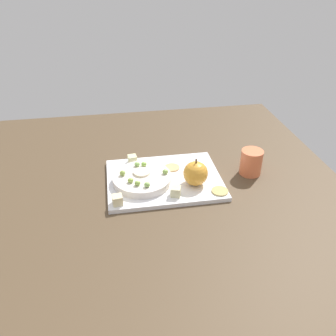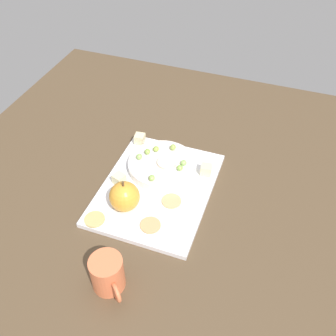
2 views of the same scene
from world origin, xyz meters
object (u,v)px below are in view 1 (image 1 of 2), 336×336
object	(u,v)px
apple_whole	(196,173)
grape_5	(147,185)
cheese_cube_1	(117,200)
cracker_1	(172,168)
grape_0	(123,173)
apple_slice_0	(142,172)
cracker_0	(200,169)
cup	(251,162)
cheese_cube_0	(132,159)
serving_dish	(142,179)
grape_3	(144,164)
grape_1	(137,183)
cracker_2	(220,191)
grape_4	(131,180)
grape_2	(165,171)
grape_6	(137,164)
cheese_cube_2	(176,191)
platter	(164,180)

from	to	relation	value
apple_whole	grape_5	size ratio (longest dim) A/B	4.34
cheese_cube_1	cracker_1	size ratio (longest dim) A/B	0.57
cracker_1	grape_0	distance (cm)	16.22
apple_slice_0	cracker_0	bearing A→B (deg)	8.33
apple_slice_0	cup	distance (cm)	33.17
cheese_cube_0	cheese_cube_1	size ratio (longest dim) A/B	1.00
serving_dish	cracker_0	distance (cm)	18.46
cup	cracker_0	bearing A→B (deg)	170.18
grape_3	serving_dish	bearing A→B (deg)	-102.37
grape_1	cup	world-z (taller)	cup
cracker_2	apple_whole	bearing A→B (deg)	139.99
grape_4	grape_5	xyz separation A→B (cm)	(4.26, -2.90, 0.07)
serving_dish	grape_3	xyz separation A→B (cm)	(1.13, 5.15, 1.75)
grape_0	grape_1	world-z (taller)	grape_0
cracker_2	grape_2	bearing A→B (deg)	148.08
cracker_2	grape_6	distance (cm)	25.71
cheese_cube_2	serving_dish	bearing A→B (deg)	136.30
cheese_cube_2	grape_1	xyz separation A→B (cm)	(-9.99, 3.40, 1.54)
cheese_cube_2	grape_6	size ratio (longest dim) A/B	1.62
grape_0	cheese_cube_0	bearing A→B (deg)	70.53
cheese_cube_1	cracker_2	world-z (taller)	cheese_cube_1
grape_6	apple_slice_0	size ratio (longest dim) A/B	0.33
grape_0	grape_1	distance (cm)	6.75
cracker_2	grape_4	xyz separation A→B (cm)	(-24.12, 5.49, 2.62)
cracker_2	apple_slice_0	distance (cm)	22.91
apple_whole	grape_6	world-z (taller)	apple_whole
cracker_0	cracker_2	size ratio (longest dim) A/B	1.00
cracker_1	grape_3	xyz separation A→B (cm)	(-8.65, -0.89, 2.63)
cheese_cube_1	cracker_1	bearing A→B (deg)	41.38
grape_4	grape_0	bearing A→B (deg)	116.84
cheese_cube_0	cracker_2	world-z (taller)	cheese_cube_0
cheese_cube_2	cup	distance (cm)	26.64
platter	cup	bearing A→B (deg)	0.52
apple_slice_0	grape_6	bearing A→B (deg)	102.83
grape_0	grape_3	world-z (taller)	grape_0
apple_whole	grape_5	bearing A→B (deg)	-170.54
cheese_cube_1	cheese_cube_0	bearing A→B (deg)	74.68
grape_0	cup	bearing A→B (deg)	0.43
grape_5	apple_slice_0	bearing A→B (deg)	96.11
apple_slice_0	cheese_cube_2	bearing A→B (deg)	-48.48
cup	grape_5	bearing A→B (deg)	-167.64
cracker_0	cracker_2	world-z (taller)	same
grape_6	apple_slice_0	distance (cm)	4.18
platter	cracker_2	size ratio (longest dim) A/B	7.17
cracker_1	platter	bearing A→B (deg)	-123.60
cheese_cube_2	grape_6	world-z (taller)	grape_6
serving_dish	grape_5	bearing A→B (deg)	-81.96
grape_1	grape_3	world-z (taller)	same
cheese_cube_1	grape_6	bearing A→B (deg)	65.78
apple_whole	platter	bearing A→B (deg)	151.32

